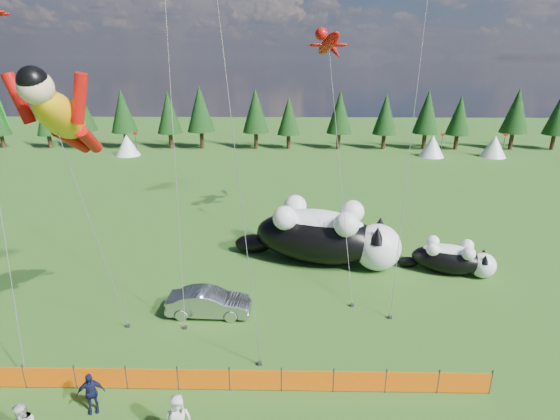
{
  "coord_description": "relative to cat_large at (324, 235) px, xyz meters",
  "views": [
    {
      "loc": [
        3.2,
        -16.68,
        12.23
      ],
      "look_at": [
        2.82,
        4.0,
        5.01
      ],
      "focal_mm": 28.0,
      "sensor_mm": 36.0,
      "label": 1
    }
  ],
  "objects": [
    {
      "name": "safety_fence",
      "position": [
        -5.51,
        -11.49,
        -1.33
      ],
      "size": [
        22.06,
        0.06,
        1.1
      ],
      "color": "#262626",
      "rests_on": "ground"
    },
    {
      "name": "tree_line",
      "position": [
        -5.51,
        36.51,
        2.17
      ],
      "size": [
        90.0,
        4.0,
        8.0
      ],
      "primitive_type": null,
      "color": "black",
      "rests_on": "ground"
    },
    {
      "name": "spectator_c",
      "position": [
        -9.37,
        -12.64,
        -1.01
      ],
      "size": [
        1.06,
        0.76,
        1.64
      ],
      "primitive_type": "imported",
      "rotation": [
        0.0,
        0.0,
        0.31
      ],
      "color": "#141739",
      "rests_on": "ground"
    },
    {
      "name": "superhero_kite",
      "position": [
        -11.15,
        -8.15,
        8.26
      ],
      "size": [
        5.09,
        5.42,
        12.36
      ],
      "color": "#E0A50B",
      "rests_on": "ground"
    },
    {
      "name": "ground",
      "position": [
        -5.51,
        -8.49,
        -1.83
      ],
      "size": [
        160.0,
        160.0,
        0.0
      ],
      "primitive_type": "plane",
      "color": "#0C3309",
      "rests_on": "ground"
    },
    {
      "name": "cat_large",
      "position": [
        0.0,
        0.0,
        0.0
      ],
      "size": [
        10.46,
        5.82,
        3.86
      ],
      "rotation": [
        0.0,
        0.0,
        -0.28
      ],
      "color": "black",
      "rests_on": "ground"
    },
    {
      "name": "cat_small",
      "position": [
        7.54,
        -1.39,
        -0.87
      ],
      "size": [
        5.45,
        3.1,
        2.02
      ],
      "rotation": [
        0.0,
        0.0,
        -0.3
      ],
      "color": "black",
      "rests_on": "ground"
    },
    {
      "name": "car",
      "position": [
        -6.22,
        -6.2,
        -1.15
      ],
      "size": [
        4.18,
        1.55,
        1.37
      ],
      "primitive_type": "imported",
      "rotation": [
        0.0,
        0.0,
        1.55
      ],
      "color": "#A8A8AC",
      "rests_on": "ground"
    },
    {
      "name": "gecko_kite",
      "position": [
        0.36,
        6.08,
        11.31
      ],
      "size": [
        3.65,
        14.3,
        17.3
      ],
      "color": "#B40B09",
      "rests_on": "ground"
    },
    {
      "name": "spectator_e",
      "position": [
        -5.89,
        -13.9,
        -0.91
      ],
      "size": [
        1.0,
        0.74,
        1.85
      ],
      "primitive_type": "imported",
      "rotation": [
        0.0,
        0.0,
        0.18
      ],
      "color": "beige",
      "rests_on": "ground"
    },
    {
      "name": "festival_tents",
      "position": [
        5.49,
        31.51,
        -0.43
      ],
      "size": [
        50.0,
        3.2,
        2.8
      ],
      "primitive_type": null,
      "color": "white",
      "rests_on": "ground"
    }
  ]
}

